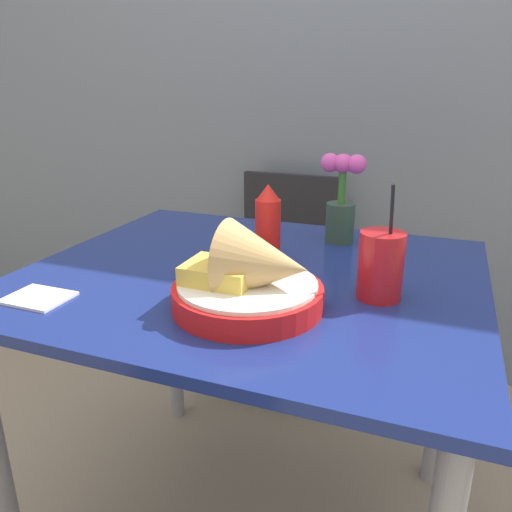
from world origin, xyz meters
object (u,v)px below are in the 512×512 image
at_px(chair_far_window, 282,261).
at_px(flower_vase, 341,201).
at_px(food_basket, 254,280).
at_px(drink_cup, 381,268).
at_px(ketchup_bottle, 268,224).

distance_m(chair_far_window, flower_vase, 0.75).
bearing_deg(food_basket, drink_cup, 32.89).
bearing_deg(food_basket, flower_vase, 82.68).
height_order(food_basket, ketchup_bottle, ketchup_bottle).
bearing_deg(chair_far_window, drink_cup, -61.03).
height_order(chair_far_window, ketchup_bottle, ketchup_bottle).
bearing_deg(flower_vase, food_basket, -97.32).
bearing_deg(food_basket, ketchup_bottle, 104.37).
bearing_deg(chair_far_window, ketchup_bottle, -74.87).
height_order(chair_far_window, flower_vase, flower_vase).
bearing_deg(chair_far_window, flower_vase, -58.19).
height_order(drink_cup, flower_vase, drink_cup).
distance_m(ketchup_bottle, flower_vase, 0.25).
height_order(ketchup_bottle, flower_vase, flower_vase).
bearing_deg(drink_cup, ketchup_bottle, 154.95).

